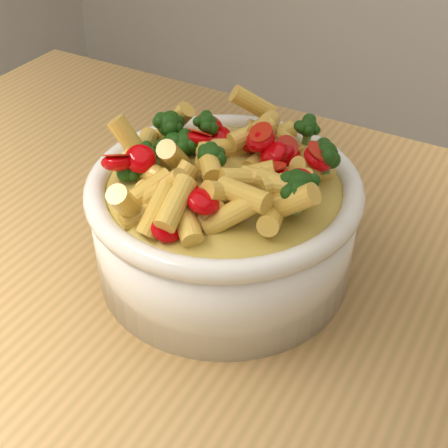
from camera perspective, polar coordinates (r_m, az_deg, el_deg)
The scene contains 3 objects.
table at distance 0.62m, azimuth 4.12°, elevation -17.51°, with size 1.20×0.80×0.90m.
serving_bowl at distance 0.57m, azimuth 0.00°, elevation 0.10°, with size 0.25×0.25×0.11m.
pasta_salad at distance 0.54m, azimuth 0.00°, elevation 5.66°, with size 0.19×0.19×0.04m.
Camera 1 is at (0.14, -0.32, 1.30)m, focal length 50.00 mm.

